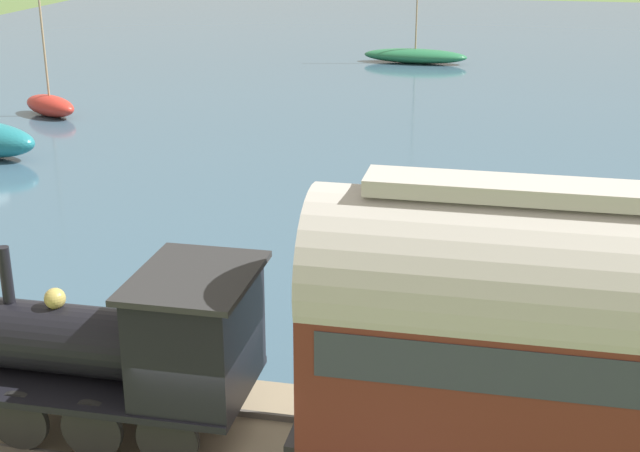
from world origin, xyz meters
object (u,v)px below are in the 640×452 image
steam_locomotive (137,342)px  sailboat_green (415,56)px  sailboat_red (50,104)px  rowboat_far_out (594,265)px  rowboat_mid_harbor (483,360)px

steam_locomotive → sailboat_green: sailboat_green is taller
sailboat_red → rowboat_far_out: 26.88m
sailboat_green → sailboat_red: size_ratio=0.89×
steam_locomotive → sailboat_green: size_ratio=0.77×
rowboat_mid_harbor → rowboat_far_out: rowboat_mid_harbor is taller
steam_locomotive → rowboat_mid_harbor: bearing=-52.0°
steam_locomotive → rowboat_far_out: steam_locomotive is taller
sailboat_green → steam_locomotive: bearing=-178.4°
steam_locomotive → sailboat_green: (42.34, -0.07, -1.86)m
steam_locomotive → rowboat_far_out: (10.56, -8.31, -2.16)m
sailboat_red → steam_locomotive: bearing=-121.1°
steam_locomotive → rowboat_far_out: bearing=-38.2°
steam_locomotive → rowboat_mid_harbor: (4.41, -5.64, -2.03)m
sailboat_green → rowboat_mid_harbor: 38.33m
sailboat_red → rowboat_far_out: size_ratio=2.88×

